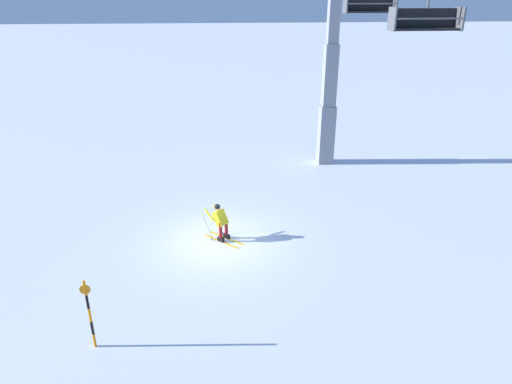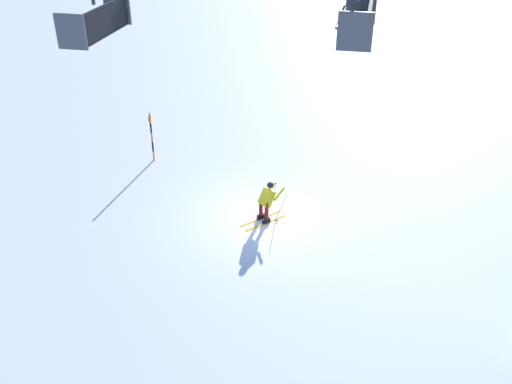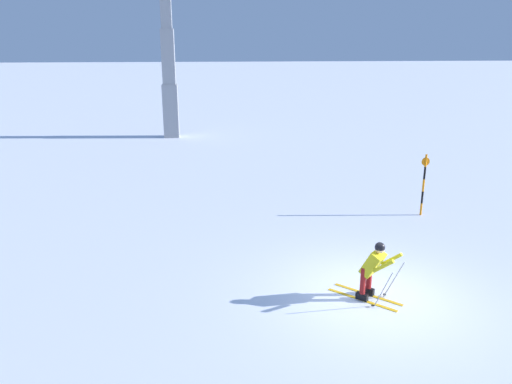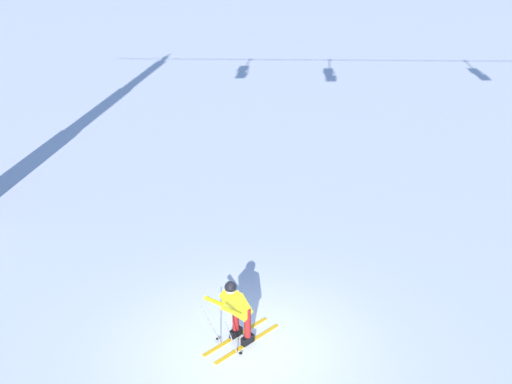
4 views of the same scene
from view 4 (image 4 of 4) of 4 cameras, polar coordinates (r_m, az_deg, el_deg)
ground_plane at (r=12.21m, az=-0.93°, el=-14.32°), size 260.00×260.00×0.00m
skier_carving_main at (r=11.85m, az=-1.89°, el=-10.73°), size 1.50×1.56×1.57m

